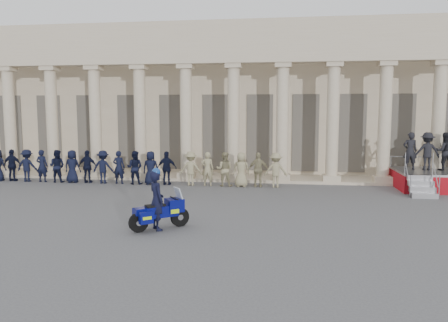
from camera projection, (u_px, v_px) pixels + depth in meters
The scene contains 6 objects.
ground at pixel (173, 215), 16.07m from camera, with size 90.00×90.00×0.00m, color #4E4E51.
building at pixel (226, 100), 30.06m from camera, with size 40.00×12.50×9.00m.
officer_rank at pixel (132, 167), 22.75m from camera, with size 16.07×0.66×1.74m.
reviewing_stand at pixel (444, 158), 21.20m from camera, with size 4.52×4.27×2.77m.
motorcycle at pixel (160, 212), 14.08m from camera, with size 1.72×1.49×1.32m.
rider at pixel (157, 199), 13.97m from camera, with size 0.80×0.84×2.02m.
Camera 1 is at (4.03, -15.33, 3.82)m, focal length 35.00 mm.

